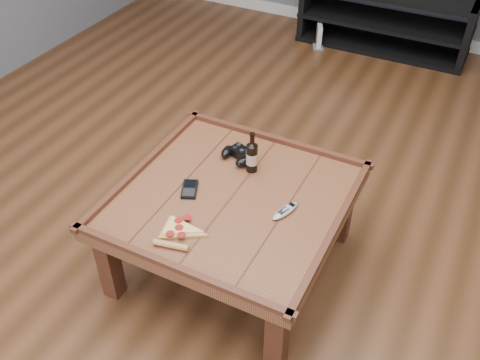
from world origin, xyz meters
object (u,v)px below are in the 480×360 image
at_px(game_console, 319,37).
at_px(coffee_table, 232,206).
at_px(smartphone, 190,189).
at_px(remote_control, 285,211).
at_px(media_console, 385,19).
at_px(game_controller, 238,155).
at_px(pizza_slice, 178,232).
at_px(beer_bottle, 252,156).

bearing_deg(game_console, coffee_table, -102.48).
distance_m(smartphone, remote_control, 0.45).
distance_m(media_console, game_controller, 2.50).
bearing_deg(remote_control, smartphone, -153.60).
xyz_separation_m(media_console, remote_control, (0.26, -2.74, 0.22)).
distance_m(smartphone, game_console, 2.60).
height_order(media_console, smartphone, media_console).
distance_m(media_console, pizza_slice, 3.07).
bearing_deg(game_console, smartphone, -106.95).
relative_size(media_console, pizza_slice, 4.74).
xyz_separation_m(media_console, game_controller, (-0.10, -2.49, 0.23)).
bearing_deg(coffee_table, remote_control, 1.87).
relative_size(beer_bottle, smartphone, 1.49).
bearing_deg(smartphone, coffee_table, -8.83).
relative_size(pizza_slice, smartphone, 2.07).
relative_size(pizza_slice, remote_control, 1.82).
bearing_deg(media_console, game_console, -153.10).
bearing_deg(pizza_slice, smartphone, 98.79).
height_order(pizza_slice, game_console, pizza_slice).
bearing_deg(beer_bottle, remote_control, -37.81).
bearing_deg(smartphone, pizza_slice, -93.01).
xyz_separation_m(remote_control, game_console, (-0.74, 2.50, -0.37)).
bearing_deg(media_console, smartphone, -93.97).
relative_size(pizza_slice, game_console, 1.53).
distance_m(coffee_table, pizza_slice, 0.33).
distance_m(coffee_table, remote_control, 0.27).
height_order(remote_control, game_console, remote_control).
xyz_separation_m(beer_bottle, game_console, (-0.47, 2.30, -0.45)).
xyz_separation_m(smartphone, game_console, (-0.29, 2.56, -0.37)).
bearing_deg(pizza_slice, game_console, 85.56).
bearing_deg(game_controller, coffee_table, -51.97).
distance_m(beer_bottle, remote_control, 0.34).
height_order(game_controller, remote_control, game_controller).
relative_size(smartphone, game_console, 0.74).
xyz_separation_m(media_console, game_console, (-0.48, -0.24, -0.16)).
relative_size(beer_bottle, game_controller, 1.10).
relative_size(coffee_table, beer_bottle, 4.84).
xyz_separation_m(smartphone, remote_control, (0.45, 0.06, 0.00)).
bearing_deg(beer_bottle, media_console, 89.88).
xyz_separation_m(media_console, smartphone, (-0.19, -2.80, 0.21)).
bearing_deg(coffee_table, beer_bottle, 91.39).
bearing_deg(pizza_slice, remote_control, 29.95).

